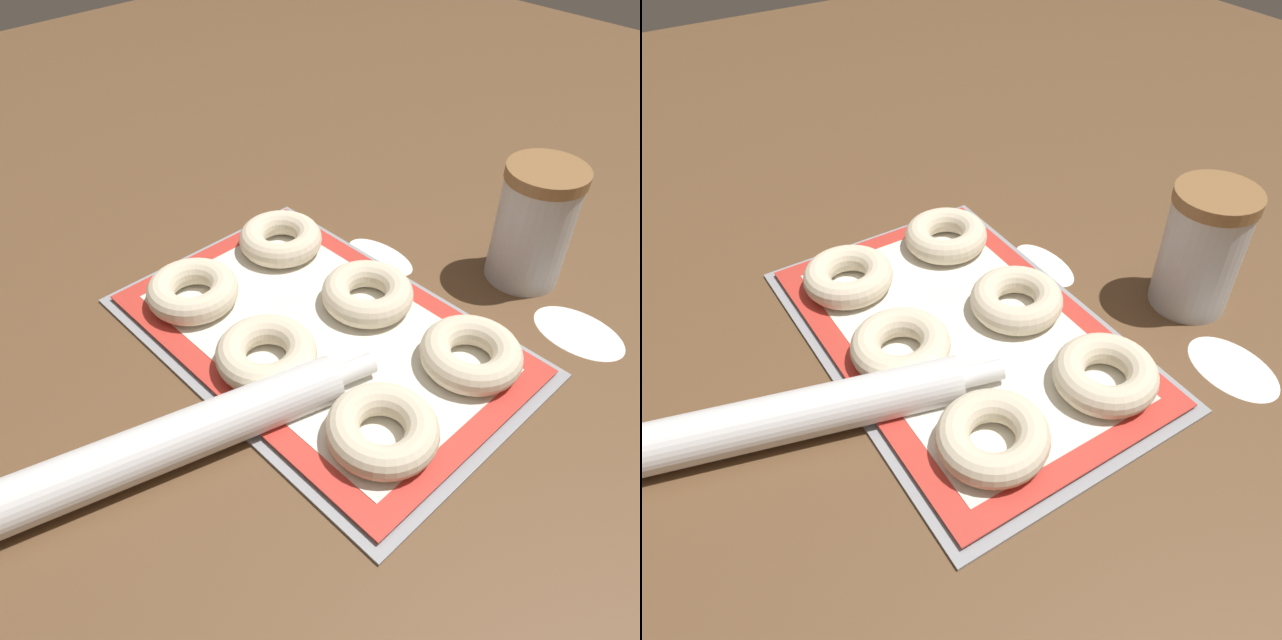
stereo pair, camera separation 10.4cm
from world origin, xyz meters
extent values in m
plane|color=brown|center=(0.00, 0.00, 0.00)|extent=(2.80, 2.80, 0.00)
cube|color=#93969B|center=(-0.01, 0.01, 0.00)|extent=(0.50, 0.33, 0.01)
cube|color=red|center=(-0.01, 0.01, 0.01)|extent=(0.47, 0.30, 0.00)
cube|color=silver|center=(-0.01, 0.01, 0.01)|extent=(0.42, 0.25, 0.00)
torus|color=beige|center=(-0.16, -0.07, 0.03)|extent=(0.12, 0.12, 0.04)
torus|color=beige|center=(-0.01, -0.07, 0.03)|extent=(0.12, 0.12, 0.04)
torus|color=beige|center=(0.16, -0.06, 0.03)|extent=(0.12, 0.12, 0.04)
torus|color=beige|center=(-0.17, 0.09, 0.03)|extent=(0.12, 0.12, 0.04)
torus|color=beige|center=(0.00, 0.09, 0.03)|extent=(0.12, 0.12, 0.04)
torus|color=beige|center=(0.15, 0.09, 0.03)|extent=(0.12, 0.12, 0.04)
cylinder|color=silver|center=(0.10, 0.29, 0.07)|extent=(0.10, 0.10, 0.15)
cylinder|color=olive|center=(0.10, 0.29, 0.16)|extent=(0.10, 0.10, 0.02)
cylinder|color=silver|center=(0.02, -0.22, 0.03)|extent=(0.15, 0.37, 0.05)
cylinder|color=silver|center=(0.08, -0.02, 0.03)|extent=(0.04, 0.05, 0.02)
ellipsoid|color=white|center=(0.21, 0.25, 0.00)|extent=(0.12, 0.08, 0.00)
ellipsoid|color=white|center=(-0.07, 0.19, 0.00)|extent=(0.11, 0.06, 0.00)
camera|label=1|loc=(0.40, -0.37, 0.53)|focal=35.00mm
camera|label=2|loc=(0.46, -0.29, 0.53)|focal=35.00mm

